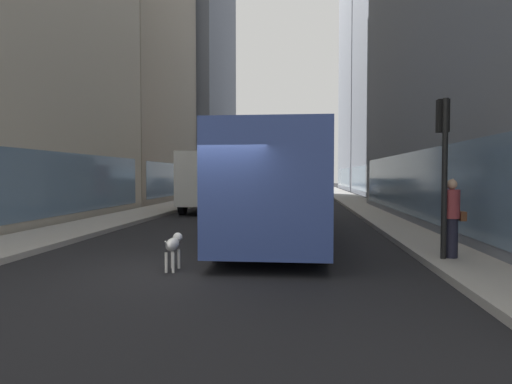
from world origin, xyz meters
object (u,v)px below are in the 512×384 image
Objects in this scene: transit_bus at (279,180)px; car_silver_sedan at (239,190)px; car_white_van at (311,188)px; car_blue_hatchback at (310,186)px; pedestrian_in_coat at (454,209)px; box_truck at (214,180)px; dalmatian_dog at (173,245)px; traffic_light_near at (444,151)px; car_grey_wagon at (273,185)px; pedestrian_with_handbag at (452,218)px.

car_silver_sedan is at bearing 101.66° from transit_bus.
car_white_van is (1.60, 24.65, -0.96)m from transit_bus.
car_blue_hatchback is 2.71× the size of pedestrian_in_coat.
box_truck reaches higher than dalmatian_dog.
pedestrian_in_coat is (3.25, -31.60, 0.19)m from car_blue_hatchback.
car_silver_sedan is at bearing -136.75° from car_white_van.
transit_bus is at bearing -93.71° from car_white_van.
traffic_light_near reaches higher than dalmatian_dog.
box_truck is 14.06m from pedestrian_in_coat.
transit_bus is 10.31m from box_truck.
car_white_van is 2.34× the size of pedestrian_in_coat.
pedestrian_in_coat is (8.85, -20.79, 0.19)m from car_silver_sedan.
pedestrian_with_handbag reaches higher than car_grey_wagon.
car_blue_hatchback is at bearing 62.61° from car_silver_sedan.
car_grey_wagon is at bearing 98.70° from traffic_light_near.
box_truck is at bearing 120.18° from pedestrian_with_handbag.
pedestrian_with_handbag is (2.31, -28.75, 0.19)m from car_white_van.
transit_bus is 5.70m from dalmatian_dog.
car_grey_wagon is (-2.40, 35.72, -0.95)m from transit_bus.
car_blue_hatchback and car_white_van have the same top height.
dalmatian_dog is (2.10, -14.73, -1.15)m from box_truck.
box_truck is at bearing -105.15° from car_blue_hatchback.
car_white_van is 2.34× the size of pedestrian_with_handbag.
pedestrian_with_handbag reaches higher than car_silver_sedan.
transit_bus reaches higher than car_silver_sedan.
box_truck reaches higher than car_white_van.
car_silver_sedan is 1.09× the size of car_white_van.
dalmatian_dog is at bearing -110.03° from transit_bus.
car_silver_sedan and car_white_van have the same top height.
box_truck reaches higher than car_silver_sedan.
car_silver_sedan is 4.47× the size of dalmatian_dog.
box_truck is (-4.00, 9.51, -0.11)m from transit_bus.
car_grey_wagon and car_silver_sedan have the same top height.
pedestrian_with_handbag is (3.91, -4.10, -0.76)m from transit_bus.
car_silver_sedan is at bearing -117.39° from car_blue_hatchback.
dalmatian_dog is 0.57× the size of pedestrian_in_coat.
car_grey_wagon and car_white_van have the same top height.
car_silver_sedan is at bearing 113.05° from pedestrian_in_coat.
traffic_light_near is (-1.15, -2.75, 1.43)m from pedestrian_in_coat.
transit_bus is 11.98× the size of dalmatian_dog.
car_silver_sedan is (-1.60, -16.34, -0.00)m from car_grey_wagon.
pedestrian_in_coat is at bearing -66.95° from car_silver_sedan.
pedestrian_in_coat reaches higher than car_white_van.
transit_bus is 3.39× the size of traffic_light_near.
car_grey_wagon is 2.77× the size of pedestrian_with_handbag.
pedestrian_in_coat reaches higher than car_silver_sedan.
transit_bus is at bearing -93.03° from car_blue_hatchback.
pedestrian_with_handbag is 0.50× the size of traffic_light_near.
car_grey_wagon is 40.95m from dalmatian_dog.
transit_bus is at bearing -86.16° from car_grey_wagon.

